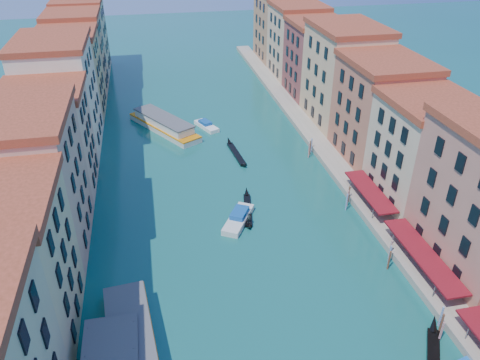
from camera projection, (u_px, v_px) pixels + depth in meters
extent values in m
cube|color=tan|center=(5.00, 273.00, 47.84)|extent=(12.00, 15.00, 17.00)
cube|color=tan|center=(31.00, 186.00, 60.85)|extent=(12.00, 17.00, 19.00)
cube|color=brown|center=(12.00, 114.00, 55.78)|extent=(12.80, 17.40, 1.00)
cube|color=#D7AB88|center=(50.00, 143.00, 74.58)|extent=(12.00, 14.00, 16.50)
cube|color=brown|center=(38.00, 91.00, 70.14)|extent=(12.80, 14.40, 1.00)
cube|color=beige|center=(61.00, 98.00, 87.20)|extent=(12.00, 18.00, 20.00)
cube|color=brown|center=(49.00, 41.00, 81.88)|extent=(12.80, 18.40, 1.00)
cube|color=tan|center=(72.00, 76.00, 102.20)|extent=(12.00, 16.00, 17.50)
cube|color=brown|center=(63.00, 33.00, 97.50)|extent=(12.80, 16.40, 1.00)
cube|color=tan|center=(78.00, 55.00, 115.03)|extent=(12.00, 15.00, 18.50)
cube|color=brown|center=(71.00, 14.00, 110.09)|extent=(12.80, 15.40, 1.00)
cube|color=beige|center=(83.00, 38.00, 128.42)|extent=(12.00, 17.00, 19.00)
cube|color=brown|center=(77.00, 0.00, 123.35)|extent=(12.80, 17.40, 1.00)
cube|color=#CFAC86|center=(423.00, 156.00, 70.67)|extent=(12.00, 14.00, 16.50)
cube|color=brown|center=(435.00, 102.00, 66.23)|extent=(12.80, 14.40, 1.00)
cube|color=#B96347|center=(379.00, 114.00, 82.96)|extent=(12.00, 16.00, 18.00)
cube|color=brown|center=(388.00, 61.00, 78.14)|extent=(12.80, 16.40, 1.00)
cube|color=tan|center=(343.00, 79.00, 96.81)|extent=(12.00, 18.00, 20.00)
cube|color=brown|center=(349.00, 27.00, 91.49)|extent=(12.80, 18.40, 1.00)
cube|color=brown|center=(316.00, 62.00, 111.38)|extent=(12.00, 15.00, 17.50)
cube|color=brown|center=(319.00, 22.00, 106.69)|extent=(12.80, 15.40, 1.00)
cube|color=tan|center=(296.00, 44.00, 124.22)|extent=(12.00, 16.00, 18.50)
cube|color=brown|center=(299.00, 5.00, 119.27)|extent=(12.80, 16.40, 1.00)
cube|color=#B37850|center=(280.00, 28.00, 137.90)|extent=(12.00, 17.00, 19.50)
cube|color=gray|center=(312.00, 136.00, 95.19)|extent=(4.00, 140.00, 1.00)
cylinder|color=#555557|center=(466.00, 336.00, 49.71)|extent=(0.12, 0.12, 3.00)
cube|color=maroon|center=(424.00, 255.00, 58.90)|extent=(3.20, 15.30, 0.25)
cylinder|color=#555557|center=(433.00, 293.00, 55.11)|extent=(0.12, 0.12, 3.00)
cylinder|color=#555557|center=(392.00, 241.00, 63.73)|extent=(0.12, 0.12, 3.00)
cube|color=maroon|center=(370.00, 191.00, 71.99)|extent=(3.20, 12.60, 0.25)
cylinder|color=#555557|center=(372.00, 215.00, 68.96)|extent=(0.12, 0.12, 3.00)
cylinder|color=#555557|center=(350.00, 187.00, 76.06)|extent=(0.12, 0.12, 3.00)
cylinder|color=brown|center=(441.00, 333.00, 50.26)|extent=(0.24, 0.24, 3.20)
cylinder|color=brown|center=(441.00, 325.00, 51.21)|extent=(0.24, 0.24, 3.20)
cylinder|color=brown|center=(441.00, 317.00, 52.15)|extent=(0.24, 0.24, 3.20)
cylinder|color=brown|center=(389.00, 261.00, 60.39)|extent=(0.24, 0.24, 3.20)
cylinder|color=brown|center=(389.00, 256.00, 61.34)|extent=(0.24, 0.24, 3.20)
cylinder|color=brown|center=(390.00, 250.00, 62.29)|extent=(0.24, 0.24, 3.20)
cylinder|color=brown|center=(346.00, 203.00, 72.22)|extent=(0.24, 0.24, 3.20)
cylinder|color=brown|center=(348.00, 199.00, 73.17)|extent=(0.24, 0.24, 3.20)
cylinder|color=brown|center=(349.00, 195.00, 74.11)|extent=(0.24, 0.24, 3.20)
cylinder|color=brown|center=(309.00, 151.00, 87.42)|extent=(0.24, 0.24, 3.20)
cylinder|color=brown|center=(310.00, 149.00, 88.37)|extent=(0.24, 0.24, 3.20)
cylinder|color=brown|center=(311.00, 146.00, 89.32)|extent=(0.24, 0.24, 3.20)
cube|color=silver|center=(134.00, 360.00, 48.11)|extent=(6.90, 21.61, 1.27)
cube|color=white|center=(132.00, 350.00, 47.41)|extent=(5.94, 17.33, 1.70)
cube|color=#555557|center=(131.00, 344.00, 46.90)|extent=(6.31, 17.89, 0.27)
cube|color=orange|center=(133.00, 356.00, 47.81)|extent=(6.95, 21.61, 0.27)
cube|color=silver|center=(164.00, 127.00, 98.47)|extent=(14.19, 19.71, 1.21)
cube|color=white|center=(164.00, 122.00, 97.81)|extent=(11.70, 15.97, 1.62)
cube|color=#555557|center=(163.00, 117.00, 97.32)|extent=(12.21, 16.56, 0.25)
cube|color=orange|center=(164.00, 125.00, 98.19)|extent=(14.23, 19.73, 0.25)
cube|color=black|center=(248.00, 210.00, 72.47)|extent=(2.53, 8.66, 0.43)
cone|color=black|center=(247.00, 192.00, 76.41)|extent=(1.18, 2.04, 1.61)
cone|color=black|center=(249.00, 227.00, 68.21)|extent=(1.12, 1.72, 1.41)
imported|color=#232D2A|center=(249.00, 218.00, 68.83)|extent=(0.66, 0.49, 1.65)
cone|color=black|center=(434.00, 324.00, 52.12)|extent=(2.07, 2.51, 1.93)
cube|color=black|center=(236.00, 154.00, 88.79)|extent=(2.04, 9.42, 0.47)
cone|color=black|center=(229.00, 141.00, 92.87)|extent=(1.13, 2.17, 1.74)
cone|color=black|center=(245.00, 165.00, 84.36)|extent=(1.10, 1.81, 1.54)
cube|color=silver|center=(238.00, 219.00, 69.88)|extent=(6.18, 8.18, 0.91)
cube|color=#124E97|center=(239.00, 213.00, 69.94)|extent=(3.50, 3.99, 0.80)
cube|color=white|center=(206.00, 126.00, 99.57)|extent=(4.76, 7.21, 0.79)
cube|color=#124E97|center=(205.00, 122.00, 99.57)|extent=(2.82, 3.43, 0.69)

